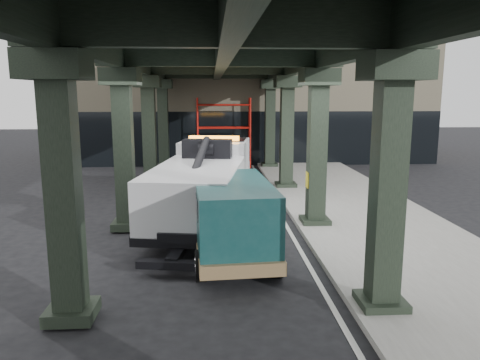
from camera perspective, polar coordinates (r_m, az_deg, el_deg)
name	(u,v)px	position (r m, az deg, el deg)	size (l,w,h in m)	color
ground	(238,248)	(13.19, -0.21, -8.34)	(90.00, 90.00, 0.00)	black
sidewalk	(372,223)	(15.93, 15.80, -5.12)	(5.00, 40.00, 0.15)	gray
lane_stripe	(287,227)	(15.27, 5.77, -5.72)	(0.12, 38.00, 0.01)	silver
viaduct	(221,53)	(14.51, -2.33, 15.25)	(7.40, 32.00, 6.40)	black
building	(251,97)	(32.57, 1.31, 10.10)	(22.00, 10.00, 8.00)	#C6B793
scaffolding	(224,131)	(27.20, -1.99, 6.01)	(3.08, 0.88, 4.00)	red
tow_truck	(206,180)	(15.76, -4.15, -0.01)	(3.63, 8.92, 2.85)	black
towed_van	(231,215)	(12.32, -1.09, -4.34)	(2.34, 5.20, 2.06)	#113C3E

